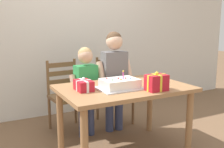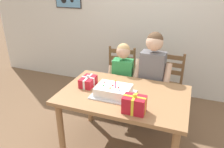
# 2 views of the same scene
# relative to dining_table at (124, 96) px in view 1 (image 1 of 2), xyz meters

# --- Properties ---
(back_wall) EXTENTS (6.40, 0.11, 2.60)m
(back_wall) POSITION_rel_dining_table_xyz_m (-0.01, 1.60, 0.67)
(back_wall) COLOR silver
(back_wall) RESTS_ON ground
(dining_table) EXTENTS (1.36, 0.88, 0.74)m
(dining_table) POSITION_rel_dining_table_xyz_m (0.00, 0.00, 0.00)
(dining_table) COLOR #9E7047
(dining_table) RESTS_ON ground
(birthday_cake) EXTENTS (0.44, 0.34, 0.19)m
(birthday_cake) POSITION_rel_dining_table_xyz_m (-0.09, -0.07, 0.15)
(birthday_cake) COLOR silver
(birthday_cake) RESTS_ON dining_table
(gift_box_red_large) EXTENTS (0.15, 0.22, 0.14)m
(gift_box_red_large) POSITION_rel_dining_table_xyz_m (-0.44, 0.04, 0.15)
(gift_box_red_large) COLOR red
(gift_box_red_large) RESTS_ON dining_table
(gift_box_beside_cake) EXTENTS (0.21, 0.15, 0.19)m
(gift_box_beside_cake) POSITION_rel_dining_table_xyz_m (0.19, -0.30, 0.18)
(gift_box_beside_cake) COLOR red
(gift_box_beside_cake) RESTS_ON dining_table
(chair_left) EXTENTS (0.46, 0.46, 0.92)m
(chair_left) POSITION_rel_dining_table_xyz_m (-0.35, 0.89, -0.17)
(chair_left) COLOR brown
(chair_left) RESTS_ON ground
(chair_right) EXTENTS (0.44, 0.44, 0.92)m
(chair_right) POSITION_rel_dining_table_xyz_m (0.35, 0.89, -0.17)
(chair_right) COLOR brown
(chair_right) RESTS_ON ground
(child_older) EXTENTS (0.48, 0.27, 1.29)m
(child_older) POSITION_rel_dining_table_xyz_m (0.19, 0.58, 0.15)
(child_older) COLOR #38426B
(child_older) RESTS_ON ground
(child_younger) EXTENTS (0.41, 0.24, 1.11)m
(child_younger) POSITION_rel_dining_table_xyz_m (-0.20, 0.58, 0.04)
(child_younger) COLOR #38426B
(child_younger) RESTS_ON ground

